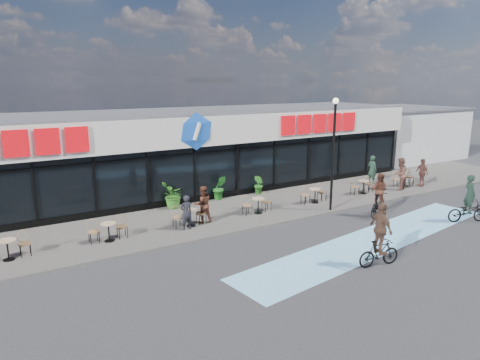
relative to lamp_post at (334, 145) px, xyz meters
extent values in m
plane|color=#28282B|center=(-5.04, -2.30, -3.29)|extent=(120.00, 120.00, 0.00)
cube|color=#56524C|center=(-5.04, 2.20, -3.24)|extent=(44.00, 5.00, 0.10)
cube|color=#77BBE1|center=(-1.04, -3.80, -3.28)|extent=(14.17, 4.13, 0.01)
cube|color=black|center=(-5.04, 7.70, -1.79)|extent=(30.00, 6.00, 3.00)
cube|color=beige|center=(-5.04, 7.55, 0.46)|extent=(30.60, 6.30, 1.50)
cube|color=#47474C|center=(-5.04, 7.70, 1.26)|extent=(30.60, 6.30, 0.10)
cube|color=navy|center=(-5.04, 4.66, -0.24)|extent=(30.60, 0.08, 0.18)
cube|color=black|center=(-5.04, 4.67, -0.64)|extent=(30.00, 0.06, 0.08)
cube|color=black|center=(-5.04, 4.68, -3.09)|extent=(30.00, 0.10, 0.40)
cube|color=#C1070F|center=(-13.04, 4.40, 0.51)|extent=(5.63, 0.18, 1.10)
cube|color=#C1070F|center=(2.96, 4.40, 0.51)|extent=(5.63, 0.18, 1.10)
ellipsoid|color=#164DB6|center=(-5.04, 4.40, 0.51)|extent=(1.90, 0.24, 1.90)
cylinder|color=black|center=(-12.54, 4.67, -1.79)|extent=(0.10, 0.10, 3.00)
cylinder|color=black|center=(-10.04, 4.67, -1.79)|extent=(0.10, 0.10, 3.00)
cylinder|color=black|center=(-7.54, 4.67, -1.79)|extent=(0.10, 0.10, 3.00)
cylinder|color=black|center=(-5.04, 4.67, -1.79)|extent=(0.10, 0.10, 3.00)
cylinder|color=black|center=(-2.54, 4.67, -1.79)|extent=(0.10, 0.10, 3.00)
cylinder|color=black|center=(-0.04, 4.67, -1.79)|extent=(0.10, 0.10, 3.00)
cylinder|color=black|center=(2.46, 4.67, -1.79)|extent=(0.10, 0.10, 3.00)
cylinder|color=black|center=(4.96, 4.67, -1.79)|extent=(0.10, 0.10, 3.00)
cylinder|color=black|center=(7.46, 4.67, -1.79)|extent=(0.10, 0.10, 3.00)
cylinder|color=black|center=(9.96, 4.67, -1.79)|extent=(0.10, 0.10, 3.00)
cube|color=beige|center=(15.46, 8.70, -1.29)|extent=(9.00, 7.00, 4.00)
cube|color=#47474C|center=(15.46, 8.70, 0.76)|extent=(9.20, 7.20, 0.12)
cylinder|color=black|center=(0.00, 0.00, -0.61)|extent=(0.12, 0.12, 5.15)
sphere|color=#FFF2CC|center=(0.00, 0.00, 2.06)|extent=(0.28, 0.28, 0.28)
cylinder|color=tan|center=(-13.86, 1.36, -2.47)|extent=(0.60, 0.60, 0.04)
cylinder|color=black|center=(-13.86, 1.36, -2.82)|extent=(0.06, 0.06, 0.70)
cylinder|color=black|center=(-13.86, 1.36, -3.18)|extent=(0.40, 0.40, 0.02)
cylinder|color=tan|center=(-10.35, 1.36, -2.47)|extent=(0.60, 0.60, 0.04)
cylinder|color=black|center=(-10.35, 1.36, -2.82)|extent=(0.06, 0.06, 0.70)
cylinder|color=black|center=(-10.35, 1.36, -3.18)|extent=(0.40, 0.40, 0.02)
cylinder|color=tan|center=(-6.84, 1.36, -2.47)|extent=(0.60, 0.60, 0.04)
cylinder|color=black|center=(-6.84, 1.36, -2.82)|extent=(0.06, 0.06, 0.70)
cylinder|color=black|center=(-6.84, 1.36, -3.18)|extent=(0.40, 0.40, 0.02)
cylinder|color=tan|center=(-3.33, 1.36, -2.47)|extent=(0.60, 0.60, 0.04)
cylinder|color=black|center=(-3.33, 1.36, -2.82)|extent=(0.06, 0.06, 0.70)
cylinder|color=black|center=(-3.33, 1.36, -3.18)|extent=(0.40, 0.40, 0.02)
cylinder|color=tan|center=(0.18, 1.36, -2.47)|extent=(0.60, 0.60, 0.04)
cylinder|color=black|center=(0.18, 1.36, -2.82)|extent=(0.06, 0.06, 0.70)
cylinder|color=black|center=(0.18, 1.36, -3.18)|extent=(0.40, 0.40, 0.02)
cylinder|color=tan|center=(3.69, 1.36, -2.47)|extent=(0.60, 0.60, 0.04)
cylinder|color=black|center=(3.69, 1.36, -2.82)|extent=(0.06, 0.06, 0.70)
cylinder|color=black|center=(3.69, 1.36, -3.18)|extent=(0.40, 0.40, 0.02)
cylinder|color=tan|center=(7.20, 1.36, -2.47)|extent=(0.60, 0.60, 0.04)
cylinder|color=black|center=(7.20, 1.36, -2.82)|extent=(0.06, 0.06, 0.70)
cylinder|color=black|center=(7.20, 1.36, -3.18)|extent=(0.40, 0.40, 0.02)
imported|color=#2E6C1E|center=(-6.48, 4.19, -2.53)|extent=(1.50, 1.54, 1.31)
imported|color=#1F651D|center=(-3.76, 4.43, -2.54)|extent=(0.84, 0.75, 1.29)
imported|color=#225E1A|center=(-1.37, 4.26, -2.64)|extent=(0.57, 0.67, 1.09)
imported|color=black|center=(-7.19, 1.03, -2.44)|extent=(0.57, 0.40, 1.49)
imported|color=#4B271A|center=(-6.19, 1.49, -2.35)|extent=(0.91, 0.76, 1.68)
imported|color=brown|center=(7.96, 0.81, -2.35)|extent=(0.65, 1.06, 1.68)
imported|color=#1B3124|center=(5.93, 2.81, -2.32)|extent=(0.46, 0.66, 1.74)
imported|color=brown|center=(6.12, 0.91, -2.25)|extent=(1.12, 1.02, 1.87)
imported|color=black|center=(4.26, -4.34, -2.79)|extent=(1.98, 1.36, 0.99)
imported|color=black|center=(4.26, -4.34, -1.97)|extent=(0.64, 0.75, 1.74)
imported|color=black|center=(1.51, -1.61, -2.73)|extent=(1.91, 1.22, 1.12)
imported|color=#432218|center=(1.51, -1.61, -2.03)|extent=(0.87, 0.96, 1.61)
imported|color=black|center=(-2.93, -5.58, -2.81)|extent=(1.66, 0.76, 0.96)
imported|color=#503729|center=(-2.93, -5.58, -1.92)|extent=(0.65, 1.14, 1.83)
camera|label=1|loc=(-14.12, -14.87, 2.99)|focal=32.00mm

